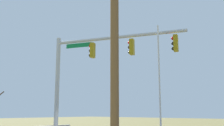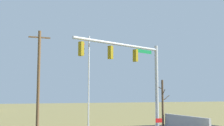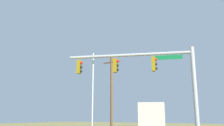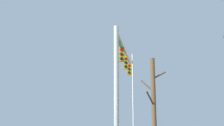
# 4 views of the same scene
# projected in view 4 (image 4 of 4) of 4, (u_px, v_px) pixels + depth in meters

# --- Properties ---
(signal_mast) EXTENTS (8.03, 3.19, 7.16)m
(signal_mast) POSITION_uv_depth(u_px,v_px,m) (122.00, 68.00, 18.07)
(signal_mast) COLOR #B2B5BA
(signal_mast) RESTS_ON ground_plane
(flagpole) EXTENTS (0.10, 0.10, 7.16)m
(flagpole) POSITION_uv_depth(u_px,v_px,m) (133.00, 99.00, 21.80)
(flagpole) COLOR silver
(flagpole) RESTS_ON ground_plane
(bare_tree) EXTENTS (1.27, 1.02, 4.46)m
(bare_tree) POSITION_uv_depth(u_px,v_px,m) (154.00, 109.00, 11.59)
(bare_tree) COLOR brown
(bare_tree) RESTS_ON ground_plane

